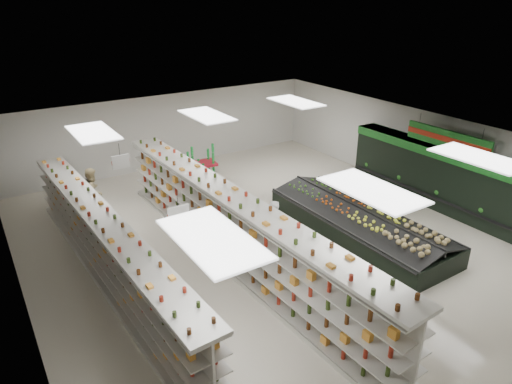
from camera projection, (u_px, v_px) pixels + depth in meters
floor at (269, 239)px, 14.48m from camera, size 16.00×16.00×0.00m
ceiling at (270, 143)px, 13.19m from camera, size 14.00×16.00×0.02m
wall_back at (166, 131)px, 19.98m from camera, size 14.00×0.02×3.20m
wall_left at (16, 261)px, 10.36m from camera, size 0.02×16.00×3.20m
wall_right at (421, 153)px, 17.32m from camera, size 0.02×16.00×3.20m
produce_wall_case at (446, 176)px, 16.08m from camera, size 0.93×8.00×2.20m
aisle_sign_near at (178, 214)px, 9.95m from camera, size 0.52×0.06×0.75m
aisle_sign_far at (121, 162)px, 13.02m from camera, size 0.52×0.06×0.75m
hortifruti_banner at (447, 139)px, 15.37m from camera, size 0.12×3.20×0.95m
gondola_left at (107, 252)px, 12.07m from camera, size 1.35×11.09×1.92m
gondola_center at (233, 233)px, 12.83m from camera, size 1.37×12.42×2.15m
produce_island at (358, 221)px, 14.65m from camera, size 2.37×6.47×0.96m
soda_endcap at (201, 166)px, 18.47m from camera, size 1.29×0.95×1.54m
shopper_main at (273, 227)px, 13.42m from camera, size 0.67×0.48×1.70m
shopper_background at (94, 191)px, 15.87m from camera, size 0.82×0.96×1.68m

